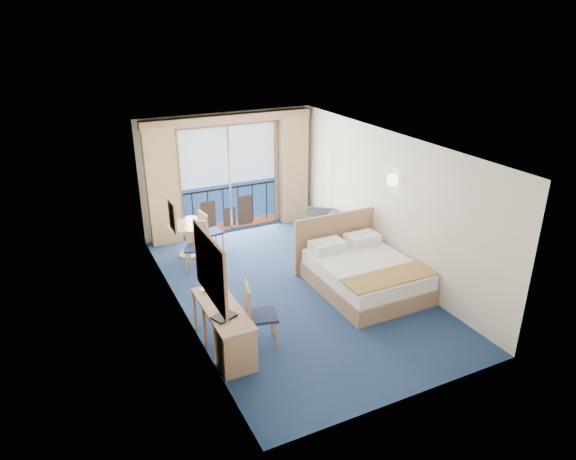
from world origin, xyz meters
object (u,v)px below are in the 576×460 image
object	(u,v)px
table_chair_a	(208,229)
table_chair_b	(196,243)
nightstand	(347,239)
bed	(363,272)
armchair	(320,225)
floor_lamp	(322,175)
round_table	(187,232)
desk	(233,340)
desk_chair	(256,311)

from	to	relation	value
table_chair_a	table_chair_b	size ratio (longest dim) A/B	0.95
nightstand	table_chair_a	size ratio (longest dim) A/B	0.56
bed	armchair	bearing A→B (deg)	79.97
nightstand	floor_lamp	size ratio (longest dim) A/B	0.29
floor_lamp	round_table	xyz separation A→B (m)	(-3.11, 0.07, -0.83)
armchair	desk	distance (m)	4.72
nightstand	table_chair_b	distance (m)	3.15
table_chair_a	floor_lamp	bearing A→B (deg)	-99.61
floor_lamp	desk	world-z (taller)	floor_lamp
desk	nightstand	bearing A→B (deg)	36.38
nightstand	desk	xyz separation A→B (m)	(-3.52, -2.59, 0.13)
armchair	desk	size ratio (longest dim) A/B	0.47
desk	table_chair_b	xyz separation A→B (m)	(0.43, 3.17, 0.15)
floor_lamp	table_chair_a	xyz separation A→B (m)	(-2.67, 0.03, -0.83)
table_chair_a	desk	bearing A→B (deg)	158.00
desk	round_table	xyz separation A→B (m)	(0.43, 3.81, 0.13)
desk_chair	table_chair_b	size ratio (longest dim) A/B	1.07
floor_lamp	table_chair_a	world-z (taller)	floor_lamp
desk_chair	table_chair_b	bearing A→B (deg)	15.44
round_table	table_chair_b	distance (m)	0.64
desk	table_chair_b	bearing A→B (deg)	82.30
desk_chair	table_chair_b	world-z (taller)	desk_chair
floor_lamp	round_table	size ratio (longest dim) A/B	2.34
bed	round_table	xyz separation A→B (m)	(-2.47, 2.76, 0.20)
desk	desk_chair	distance (m)	0.58
nightstand	armchair	xyz separation A→B (m)	(-0.21, 0.77, 0.07)
nightstand	table_chair_a	bearing A→B (deg)	156.07
floor_lamp	desk	xyz separation A→B (m)	(-3.54, -3.74, -0.95)
nightstand	bed	bearing A→B (deg)	-111.90
bed	round_table	size ratio (longest dim) A/B	2.80
armchair	table_chair_a	xyz separation A→B (m)	(-2.44, 0.40, 0.19)
nightstand	table_chair_a	distance (m)	2.91
desk_chair	bed	bearing A→B (deg)	-57.94
floor_lamp	desk_chair	size ratio (longest dim) A/B	1.74
armchair	floor_lamp	world-z (taller)	floor_lamp
nightstand	desk_chair	bearing A→B (deg)	-142.74
desk	table_chair_a	xyz separation A→B (m)	(0.87, 3.77, 0.12)
bed	table_chair_b	world-z (taller)	bed
round_table	table_chair_a	world-z (taller)	table_chair_a
bed	armchair	xyz separation A→B (m)	(0.41, 2.32, 0.01)
table_chair_b	round_table	bearing A→B (deg)	115.46
armchair	nightstand	bearing A→B (deg)	51.37
armchair	table_chair_b	size ratio (longest dim) A/B	0.75
table_chair_a	bed	bearing A→B (deg)	-152.32
armchair	floor_lamp	xyz separation A→B (m)	(0.23, 0.38, 1.02)
nightstand	armchair	distance (m)	0.80
bed	armchair	distance (m)	2.35
round_table	floor_lamp	bearing A→B (deg)	-1.23
armchair	table_chair_a	bearing A→B (deg)	-63.27
floor_lamp	table_chair_b	world-z (taller)	floor_lamp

